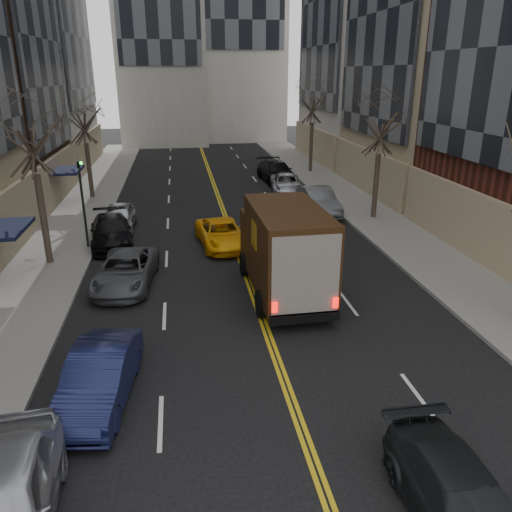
{
  "coord_description": "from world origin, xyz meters",
  "views": [
    {
      "loc": [
        -2.7,
        -2.7,
        8.4
      ],
      "look_at": [
        -0.12,
        13.85,
        2.2
      ],
      "focal_mm": 35.0,
      "sensor_mm": 36.0,
      "label": 1
    }
  ],
  "objects_px": {
    "taxi": "(222,234)",
    "pedestrian": "(322,299)",
    "observer_sedan": "(463,505)",
    "ups_truck": "(284,250)"
  },
  "relations": [
    {
      "from": "taxi",
      "to": "pedestrian",
      "type": "relative_size",
      "value": 2.72
    },
    {
      "from": "observer_sedan",
      "to": "taxi",
      "type": "height_order",
      "value": "observer_sedan"
    },
    {
      "from": "observer_sedan",
      "to": "pedestrian",
      "type": "height_order",
      "value": "pedestrian"
    },
    {
      "from": "ups_truck",
      "to": "taxi",
      "type": "xyz_separation_m",
      "value": [
        -1.91,
        6.26,
        -1.21
      ]
    },
    {
      "from": "ups_truck",
      "to": "observer_sedan",
      "type": "relative_size",
      "value": 1.51
    },
    {
      "from": "ups_truck",
      "to": "taxi",
      "type": "distance_m",
      "value": 6.65
    },
    {
      "from": "observer_sedan",
      "to": "pedestrian",
      "type": "xyz_separation_m",
      "value": [
        -0.27,
        8.86,
        0.2
      ]
    },
    {
      "from": "observer_sedan",
      "to": "taxi",
      "type": "relative_size",
      "value": 0.96
    },
    {
      "from": "observer_sedan",
      "to": "taxi",
      "type": "distance_m",
      "value": 17.87
    },
    {
      "from": "taxi",
      "to": "pedestrian",
      "type": "height_order",
      "value": "pedestrian"
    }
  ]
}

